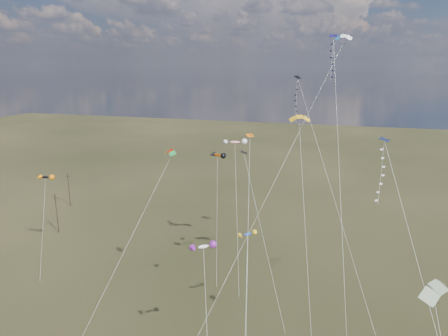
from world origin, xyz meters
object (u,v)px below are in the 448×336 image
(parafoil_yellow, at_px, (300,118))
(novelty_black_orange, at_px, (45,178))
(utility_pole_near, at_px, (57,213))
(utility_pole_far, at_px, (69,189))
(diamond_black_high, at_px, (301,111))

(parafoil_yellow, height_order, novelty_black_orange, parafoil_yellow)
(utility_pole_near, relative_size, utility_pole_far, 1.00)
(utility_pole_near, relative_size, parafoil_yellow, 0.31)
(utility_pole_far, relative_size, novelty_black_orange, 0.56)
(utility_pole_far, height_order, novelty_black_orange, novelty_black_orange)
(utility_pole_near, height_order, parafoil_yellow, parafoil_yellow)
(utility_pole_far, distance_m, novelty_black_orange, 26.84)
(utility_pole_near, distance_m, diamond_black_high, 52.18)
(diamond_black_high, bearing_deg, utility_pole_far, 160.45)
(diamond_black_high, distance_m, parafoil_yellow, 1.93)
(novelty_black_orange, bearing_deg, utility_pole_near, 123.65)
(diamond_black_high, bearing_deg, novelty_black_orange, -177.40)
(utility_pole_near, bearing_deg, utility_pole_far, 119.74)
(utility_pole_near, height_order, novelty_black_orange, novelty_black_orange)
(diamond_black_high, bearing_deg, utility_pole_near, 173.29)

